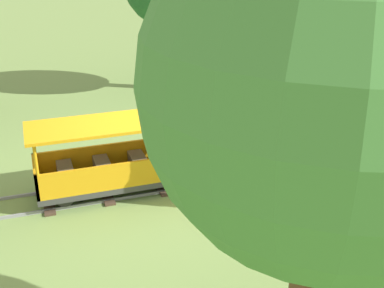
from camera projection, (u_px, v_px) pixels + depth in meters
name	position (u px, v px, depth m)	size (l,w,h in m)	color
ground_plane	(172.00, 182.00, 6.92)	(60.00, 60.00, 0.00)	#75934C
track	(185.00, 179.00, 6.97)	(0.75, 6.05, 0.04)	gray
locomotive	(251.00, 140.00, 7.09)	(0.71, 1.45, 1.05)	maroon
passenger_car	(121.00, 162.00, 6.53)	(0.81, 2.35, 0.97)	#3F3F3F
conductor_person	(249.00, 140.00, 5.87)	(0.30, 0.30, 1.62)	#282D47
oak_tree_far	(334.00, 88.00, 2.63)	(2.16, 2.16, 3.57)	brown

